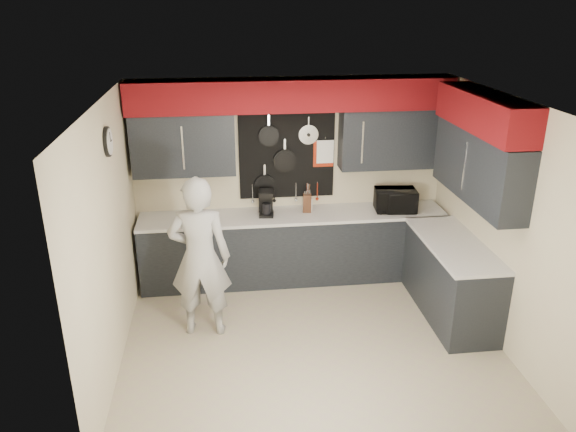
{
  "coord_description": "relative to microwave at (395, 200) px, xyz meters",
  "views": [
    {
      "loc": [
        -0.88,
        -5.15,
        3.53
      ],
      "look_at": [
        -0.19,
        0.5,
        1.27
      ],
      "focal_mm": 35.0,
      "sensor_mm": 36.0,
      "label": 1
    }
  ],
  "objects": [
    {
      "name": "utensil_crock",
      "position": [
        -1.12,
        0.13,
        -0.06
      ],
      "size": [
        0.13,
        0.13,
        0.17
      ],
      "primitive_type": "cylinder",
      "color": "white",
      "rests_on": "base_cabinets"
    },
    {
      "name": "base_cabinets",
      "position": [
        -0.82,
        -0.27,
        -0.6
      ],
      "size": [
        3.95,
        2.2,
        0.92
      ],
      "color": "black",
      "rests_on": "ground"
    },
    {
      "name": "left_wall_assembly",
      "position": [
        -3.31,
        -1.38,
        0.27
      ],
      "size": [
        0.05,
        3.5,
        2.6
      ],
      "color": "beige",
      "rests_on": "ground"
    },
    {
      "name": "back_wall_assembly",
      "position": [
        -1.31,
        0.2,
        0.95
      ],
      "size": [
        4.0,
        0.36,
        2.6
      ],
      "color": "beige",
      "rests_on": "ground"
    },
    {
      "name": "ground",
      "position": [
        -1.31,
        -1.4,
        -1.06
      ],
      "size": [
        4.0,
        4.0,
        0.0
      ],
      "primitive_type": "plane",
      "color": "tan",
      "rests_on": "ground"
    },
    {
      "name": "person",
      "position": [
        -2.47,
        -1.08,
        -0.15
      ],
      "size": [
        0.7,
        0.5,
        1.81
      ],
      "primitive_type": "imported",
      "rotation": [
        0.0,
        0.0,
        3.04
      ],
      "color": "#9A9A98",
      "rests_on": "ground"
    },
    {
      "name": "coffee_maker",
      "position": [
        -1.66,
        0.06,
        0.03
      ],
      "size": [
        0.2,
        0.24,
        0.33
      ],
      "rotation": [
        0.0,
        0.0,
        -0.12
      ],
      "color": "black",
      "rests_on": "base_cabinets"
    },
    {
      "name": "right_wall_assembly",
      "position": [
        0.54,
        -1.14,
        0.88
      ],
      "size": [
        0.36,
        3.5,
        2.6
      ],
      "color": "beige",
      "rests_on": "ground"
    },
    {
      "name": "knife_block",
      "position": [
        -1.13,
        0.1,
        -0.03
      ],
      "size": [
        0.12,
        0.12,
        0.23
      ],
      "primitive_type": "cube",
      "rotation": [
        0.0,
        0.0,
        -0.14
      ],
      "color": "#3A1D12",
      "rests_on": "base_cabinets"
    },
    {
      "name": "microwave",
      "position": [
        0.0,
        0.0,
        0.0
      ],
      "size": [
        0.54,
        0.39,
        0.28
      ],
      "primitive_type": "imported",
      "rotation": [
        0.0,
        0.0,
        -0.09
      ],
      "color": "black",
      "rests_on": "base_cabinets"
    }
  ]
}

